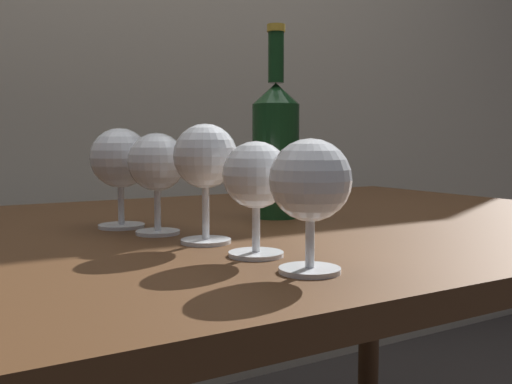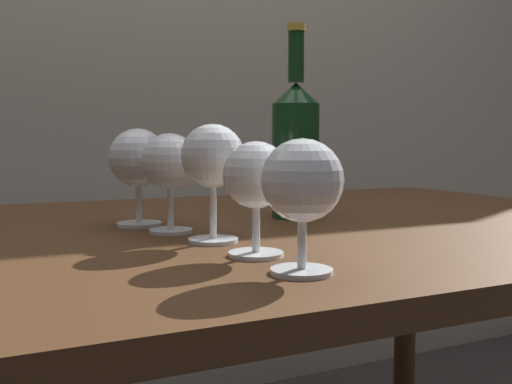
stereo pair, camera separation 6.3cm
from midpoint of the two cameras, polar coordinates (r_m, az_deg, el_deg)
dining_table at (r=0.89m, az=-7.65°, el=-8.20°), size 1.51×0.89×0.70m
wine_glass_port at (r=0.55m, az=2.15°, el=0.78°), size 0.08×0.08×0.13m
wine_glass_rose at (r=0.63m, az=-2.87°, el=1.32°), size 0.07×0.07×0.13m
wine_glass_amber at (r=0.72m, az=-7.56°, el=3.21°), size 0.08×0.08×0.15m
wine_glass_merlot at (r=0.80m, az=-12.03°, el=2.65°), size 0.08×0.08×0.14m
wine_glass_white at (r=0.87m, az=-15.34°, el=3.15°), size 0.09×0.09×0.15m
wine_bottle at (r=0.95m, az=0.07°, el=4.55°), size 0.08×0.08×0.32m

